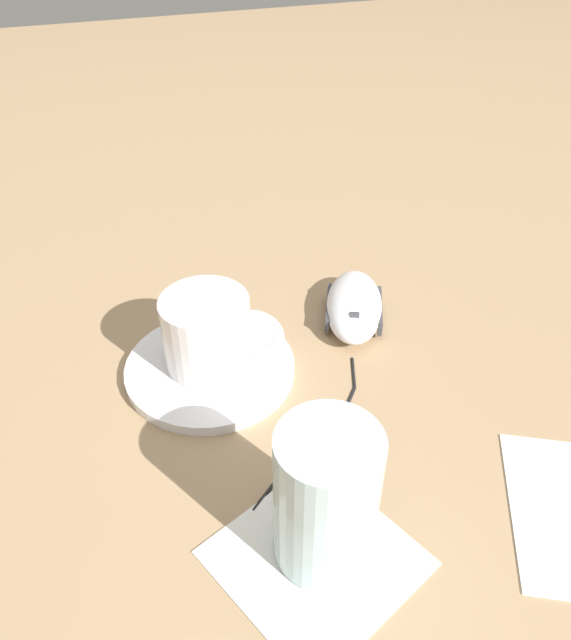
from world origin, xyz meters
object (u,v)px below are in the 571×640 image
object	(u,v)px
drinking_glass	(326,498)
saucer	(210,368)
coffee_cup	(209,332)
computer_mouse	(354,306)

from	to	relation	value
drinking_glass	saucer	bearing A→B (deg)	-170.31
drinking_glass	coffee_cup	bearing A→B (deg)	-171.26
computer_mouse	drinking_glass	world-z (taller)	drinking_glass
coffee_cup	drinking_glass	xyz separation A→B (m)	(0.20, 0.03, 0.01)
coffee_cup	computer_mouse	bearing A→B (deg)	100.86
saucer	drinking_glass	world-z (taller)	drinking_glass
coffee_cup	drinking_glass	bearing A→B (deg)	8.74
drinking_glass	computer_mouse	bearing A→B (deg)	152.28
saucer	coffee_cup	xyz separation A→B (m)	(-0.00, 0.00, 0.04)
saucer	computer_mouse	distance (m)	0.16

